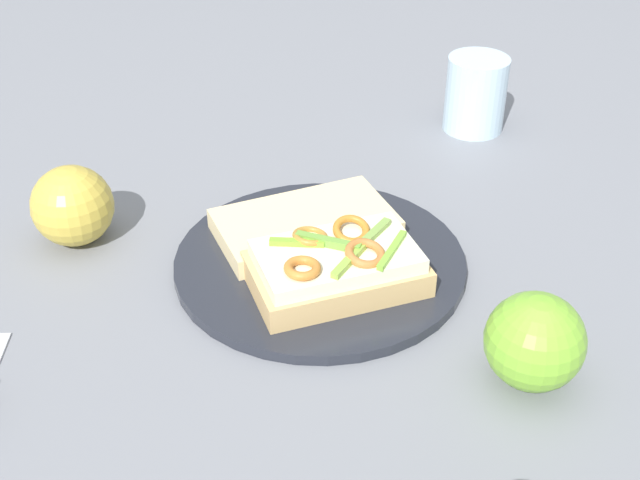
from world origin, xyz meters
name	(u,v)px	position (x,y,z in m)	size (l,w,h in m)	color
ground_plane	(320,267)	(0.00, 0.00, 0.00)	(2.00, 2.00, 0.00)	slate
plate	(320,262)	(0.00, 0.00, 0.01)	(0.27, 0.27, 0.01)	#23262F
sandwich	(337,267)	(0.04, -0.02, 0.03)	(0.15, 0.18, 0.05)	tan
bread_slice_side	(305,224)	(-0.04, 0.02, 0.02)	(0.17, 0.10, 0.02)	beige
apple_0	(72,206)	(-0.21, -0.13, 0.04)	(0.08, 0.08, 0.08)	gold
apple_1	(536,340)	(0.22, 0.00, 0.04)	(0.08, 0.08, 0.08)	#79B933
drinking_glass	(476,94)	(-0.06, 0.34, 0.05)	(0.07, 0.07, 0.09)	silver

